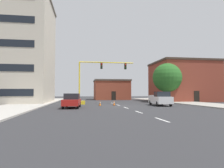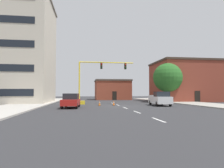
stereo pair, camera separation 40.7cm
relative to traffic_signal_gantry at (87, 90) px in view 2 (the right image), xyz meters
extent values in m
plane|color=#2D2D30|center=(4.43, -5.34, -2.28)|extent=(160.00, 160.00, 0.00)
cube|color=#B2ADA3|center=(-8.84, 2.66, -2.21)|extent=(6.00, 56.00, 0.14)
cube|color=#9E998E|center=(17.71, 2.66, -2.21)|extent=(6.00, 56.00, 0.14)
cube|color=silver|center=(4.43, -19.34, -2.28)|extent=(0.16, 2.40, 0.01)
cube|color=silver|center=(4.43, -13.84, -2.28)|extent=(0.16, 2.40, 0.01)
cube|color=silver|center=(4.43, -8.34, -2.28)|extent=(0.16, 2.40, 0.01)
cube|color=silver|center=(4.43, -2.84, -2.28)|extent=(0.16, 2.40, 0.01)
cube|color=silver|center=(4.43, 2.66, -2.28)|extent=(0.16, 2.40, 0.01)
cube|color=beige|center=(-14.42, 6.18, 7.00)|extent=(15.47, 13.38, 18.56)
cube|color=slate|center=(-14.42, 6.18, 16.43)|extent=(15.87, 13.78, 0.30)
cube|color=brown|center=(7.08, 21.68, 0.16)|extent=(9.06, 8.04, 4.89)
cube|color=#4C4238|center=(7.08, 21.68, 2.81)|extent=(9.36, 8.34, 0.40)
cube|color=black|center=(7.08, 17.63, -1.18)|extent=(1.10, 0.06, 2.20)
cube|color=brown|center=(20.90, 8.74, 1.81)|extent=(11.98, 10.62, 8.18)
cube|color=#3D2D23|center=(20.90, 8.74, 6.09)|extent=(12.28, 10.92, 0.40)
cube|color=black|center=(20.90, 3.40, -1.18)|extent=(1.10, 0.06, 2.20)
cube|color=yellow|center=(-1.27, 0.00, -2.01)|extent=(1.80, 1.20, 0.55)
cylinder|color=yellow|center=(-1.27, 0.00, 1.37)|extent=(0.20, 0.20, 6.20)
cylinder|color=yellow|center=(3.12, 0.00, 4.47)|extent=(8.79, 0.16, 0.16)
cube|color=black|center=(2.24, 0.00, 3.89)|extent=(0.32, 0.36, 0.95)
sphere|color=red|center=(2.24, -0.19, 4.17)|extent=(0.20, 0.20, 0.20)
sphere|color=#38280A|center=(2.24, -0.19, 3.89)|extent=(0.20, 0.20, 0.20)
sphere|color=black|center=(2.24, -0.19, 3.61)|extent=(0.20, 0.20, 0.20)
cube|color=black|center=(6.20, 0.00, 3.89)|extent=(0.32, 0.36, 0.95)
sphere|color=red|center=(6.20, -0.19, 4.17)|extent=(0.20, 0.20, 0.20)
sphere|color=#38280A|center=(6.20, -0.19, 3.89)|extent=(0.20, 0.20, 0.20)
sphere|color=black|center=(6.20, -0.19, 3.61)|extent=(0.20, 0.20, 0.20)
cylinder|color=brown|center=(15.20, 3.92, -0.95)|extent=(0.36, 0.36, 2.66)
sphere|color=#286023|center=(15.20, 3.92, 2.44)|extent=(5.49, 5.49, 5.49)
cube|color=white|center=(10.20, -4.77, -1.47)|extent=(2.45, 5.55, 0.95)
cube|color=#1E2328|center=(10.12, -5.66, -0.64)|extent=(1.99, 1.95, 0.70)
cube|color=white|center=(10.30, -3.58, -0.91)|extent=(2.23, 2.97, 0.16)
cylinder|color=black|center=(10.94, -6.67, -1.94)|extent=(0.28, 0.70, 0.68)
cylinder|color=black|center=(9.15, -6.52, -1.94)|extent=(0.28, 0.70, 0.68)
cylinder|color=black|center=(11.25, -3.01, -1.94)|extent=(0.28, 0.70, 0.68)
cylinder|color=black|center=(9.46, -2.86, -1.94)|extent=(0.28, 0.70, 0.68)
cube|color=#B21E19|center=(-2.06, -7.61, -1.59)|extent=(2.13, 4.61, 0.70)
cube|color=#1E2328|center=(-2.05, -7.51, -0.89)|extent=(1.85, 2.40, 0.70)
cylinder|color=black|center=(-2.79, -6.03, -1.94)|extent=(0.26, 0.69, 0.68)
cylinder|color=black|center=(-1.14, -6.14, -1.94)|extent=(0.26, 0.69, 0.68)
cylinder|color=black|center=(-2.98, -9.09, -1.94)|extent=(0.26, 0.69, 0.68)
cylinder|color=black|center=(-1.33, -9.19, -1.94)|extent=(0.26, 0.69, 0.68)
cube|color=black|center=(1.63, -4.24, -2.26)|extent=(0.36, 0.36, 0.04)
cone|color=orange|center=(1.63, -4.24, -1.91)|extent=(0.28, 0.28, 0.66)
cylinder|color=white|center=(1.63, -4.24, -1.83)|extent=(0.19, 0.19, 0.08)
cube|color=black|center=(3.72, -3.70, -2.26)|extent=(0.36, 0.36, 0.04)
cone|color=orange|center=(3.72, -3.70, -1.91)|extent=(0.28, 0.28, 0.66)
cylinder|color=white|center=(3.72, -3.70, -1.83)|extent=(0.19, 0.19, 0.08)
camera|label=1|loc=(-0.93, -32.32, -0.47)|focal=32.32mm
camera|label=2|loc=(-0.53, -32.37, -0.47)|focal=32.32mm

